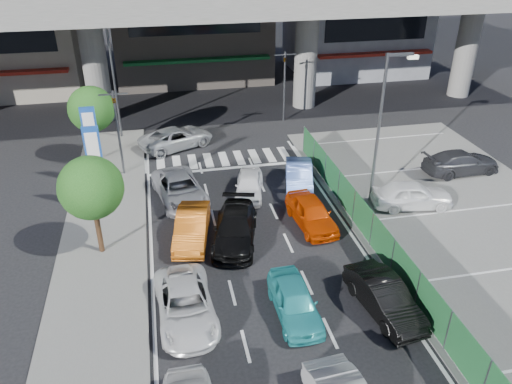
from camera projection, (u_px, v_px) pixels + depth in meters
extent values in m
plane|color=black|center=(270.00, 288.00, 20.83)|extent=(120.00, 120.00, 0.00)
cube|color=#5E5F5C|center=(478.00, 232.00, 24.50)|extent=(12.00, 28.00, 0.06)
cube|color=#5E5F5C|center=(103.00, 252.00, 22.98)|extent=(4.00, 30.00, 0.12)
cylinder|color=#61625D|center=(95.00, 68.00, 36.37)|extent=(1.80, 1.80, 8.00)
cylinder|color=#61625D|center=(306.00, 57.00, 39.23)|extent=(1.80, 1.80, 8.00)
cylinder|color=#61625D|center=(466.00, 49.00, 41.73)|extent=(1.80, 1.80, 8.00)
cube|color=#9D947F|center=(2.00, 13.00, 42.32)|extent=(12.00, 10.00, 13.00)
cube|color=#166F2F|center=(198.00, 59.00, 43.44)|extent=(12.60, 1.60, 0.25)
cube|color=gray|center=(356.00, 8.00, 48.28)|extent=(12.00, 10.00, 12.00)
cube|color=#AD2215|center=(374.00, 53.00, 45.44)|extent=(10.80, 1.60, 0.25)
cube|color=black|center=(378.00, 9.00, 43.68)|extent=(9.60, 0.10, 5.40)
cylinder|color=#595B60|center=(119.00, 135.00, 28.77)|extent=(0.14, 0.14, 5.20)
cube|color=#595B60|center=(113.00, 94.00, 27.62)|extent=(1.60, 0.08, 0.08)
imported|color=black|center=(114.00, 99.00, 27.77)|extent=(0.26, 1.24, 0.50)
cylinder|color=#595B60|center=(284.00, 87.00, 36.88)|extent=(0.14, 0.14, 5.20)
cube|color=#595B60|center=(285.00, 55.00, 35.72)|extent=(1.60, 0.08, 0.08)
imported|color=black|center=(285.00, 59.00, 35.87)|extent=(0.26, 1.24, 0.50)
cylinder|color=#595B60|center=(378.00, 133.00, 25.31)|extent=(0.16, 0.16, 8.00)
cube|color=#595B60|center=(400.00, 55.00, 23.54)|extent=(1.40, 0.15, 0.15)
cube|color=silver|center=(413.00, 57.00, 23.74)|extent=(0.50, 0.22, 0.18)
cylinder|color=#595B60|center=(114.00, 82.00, 33.20)|extent=(0.16, 0.16, 8.00)
cube|color=#595B60|center=(116.00, 21.00, 31.43)|extent=(1.40, 0.15, 0.15)
cube|color=silver|center=(127.00, 23.00, 31.63)|extent=(0.50, 0.22, 0.18)
cylinder|color=#595B60|center=(100.00, 191.00, 25.88)|extent=(0.10, 0.10, 2.20)
cube|color=#164199|center=(94.00, 155.00, 24.87)|extent=(0.80, 0.12, 3.00)
cube|color=white|center=(94.00, 155.00, 24.81)|extent=(0.60, 0.02, 2.40)
cylinder|color=#595B60|center=(96.00, 167.00, 28.39)|extent=(0.10, 0.10, 2.20)
cube|color=#164199|center=(91.00, 133.00, 27.38)|extent=(0.80, 0.12, 3.00)
cube|color=white|center=(90.00, 134.00, 27.32)|extent=(0.60, 0.02, 2.40)
cylinder|color=#382314|center=(99.00, 231.00, 22.44)|extent=(0.24, 0.24, 2.40)
sphere|color=#184513|center=(91.00, 188.00, 21.38)|extent=(2.80, 2.80, 2.80)
cylinder|color=#382314|center=(97.00, 143.00, 31.31)|extent=(0.24, 0.24, 2.40)
sphere|color=#184513|center=(91.00, 109.00, 30.25)|extent=(2.80, 2.80, 2.80)
imported|color=silver|center=(186.00, 305.00, 18.96)|extent=(2.34, 4.70, 1.28)
imported|color=teal|center=(295.00, 301.00, 19.12)|extent=(1.57, 3.83, 1.30)
imported|color=black|center=(384.00, 297.00, 19.28)|extent=(2.02, 4.28, 1.36)
imported|color=#C25D14|center=(192.00, 227.00, 23.64)|extent=(2.23, 4.39, 1.38)
imported|color=black|center=(235.00, 228.00, 23.55)|extent=(3.05, 5.08, 1.38)
imported|color=#CA3903|center=(311.00, 213.00, 24.79)|extent=(1.99, 4.18, 1.38)
imported|color=#A6A7AE|center=(180.00, 189.00, 26.96)|extent=(3.16, 5.30, 1.38)
imported|color=white|center=(249.00, 185.00, 27.54)|extent=(2.30, 3.90, 1.25)
imported|color=#4E6DB8|center=(299.00, 176.00, 28.31)|extent=(2.43, 4.42, 1.38)
imported|color=#A2A5A9|center=(177.00, 138.00, 33.32)|extent=(5.47, 4.17, 1.38)
imported|color=white|center=(412.00, 195.00, 26.25)|extent=(4.40, 2.27, 1.43)
imported|color=#313136|center=(461.00, 162.00, 29.85)|extent=(4.78, 2.15, 1.36)
cone|color=red|center=(349.00, 201.00, 26.43)|extent=(0.41, 0.41, 0.67)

